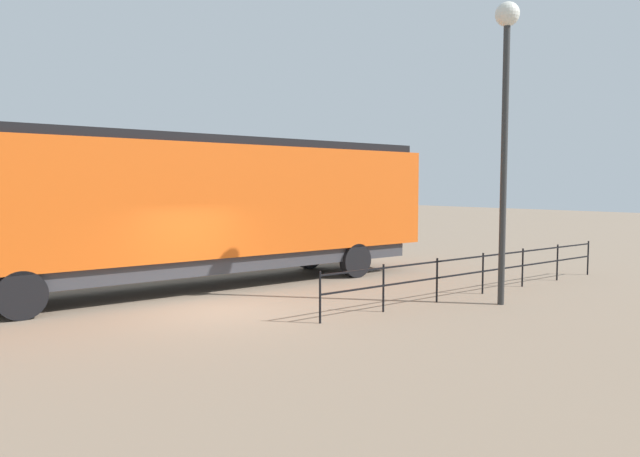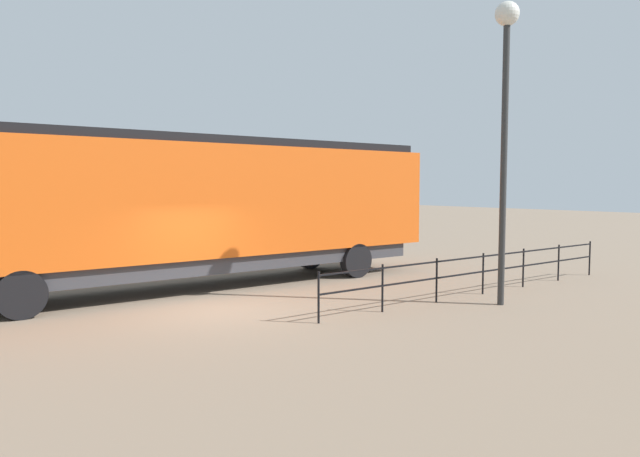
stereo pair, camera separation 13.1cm
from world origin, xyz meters
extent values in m
plane|color=#84705B|center=(0.00, 0.00, 0.00)|extent=(120.00, 120.00, 0.00)
cube|color=#D15114|center=(-3.12, 0.91, 2.55)|extent=(2.85, 15.30, 3.09)
cube|color=black|center=(-3.12, 7.19, 2.08)|extent=(2.74, 2.75, 2.17)
cube|color=black|center=(-3.12, 0.91, 4.21)|extent=(2.57, 14.69, 0.24)
cube|color=#38383D|center=(-3.12, 0.91, 0.78)|extent=(2.57, 14.07, 0.45)
cylinder|color=black|center=(-4.39, 5.81, 0.55)|extent=(0.30, 1.10, 1.10)
cylinder|color=black|center=(-1.84, 5.81, 0.55)|extent=(0.30, 1.10, 1.10)
cylinder|color=black|center=(-4.39, -3.98, 0.55)|extent=(0.30, 1.10, 1.10)
cylinder|color=black|center=(-1.84, -3.98, 0.55)|extent=(0.30, 1.10, 1.10)
cylinder|color=#2D2D2D|center=(3.64, 5.85, 3.46)|extent=(0.16, 0.16, 6.91)
sphere|color=silver|center=(3.64, 5.85, 7.09)|extent=(0.58, 0.58, 0.58)
cube|color=black|center=(2.47, 6.67, 1.04)|extent=(0.04, 11.25, 0.04)
cube|color=black|center=(2.47, 6.67, 0.62)|extent=(0.04, 11.25, 0.04)
cylinder|color=black|center=(2.47, 1.05, 0.56)|extent=(0.05, 0.05, 1.13)
cylinder|color=black|center=(2.47, 2.92, 0.56)|extent=(0.05, 0.05, 1.13)
cylinder|color=black|center=(2.47, 4.80, 0.56)|extent=(0.05, 0.05, 1.13)
cylinder|color=black|center=(2.47, 6.67, 0.56)|extent=(0.05, 0.05, 1.13)
cylinder|color=black|center=(2.47, 8.55, 0.56)|extent=(0.05, 0.05, 1.13)
cylinder|color=black|center=(2.47, 10.42, 0.56)|extent=(0.05, 0.05, 1.13)
cylinder|color=black|center=(2.47, 12.30, 0.56)|extent=(0.05, 0.05, 1.13)
camera|label=1|loc=(12.26, -6.48, 2.96)|focal=32.67mm
camera|label=2|loc=(12.34, -6.37, 2.96)|focal=32.67mm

